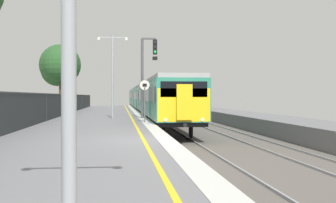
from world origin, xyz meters
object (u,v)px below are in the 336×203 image
Objects in this scene: platform_lamp_mid at (113,70)px; speed_limit_sign at (145,95)px; signal_gantry at (146,68)px; background_tree_left at (62,66)px; commuter_train_at_platform at (146,98)px; background_tree_right at (59,67)px.

speed_limit_sign is at bearing -67.49° from platform_lamp_mid.
background_tree_left is at bearing 117.05° from signal_gantry.
background_tree_right is (-10.12, -2.03, 3.60)m from commuter_train_at_platform.
commuter_train_at_platform is at bearing 11.36° from background_tree_right.
commuter_train_at_platform is 10.93m from background_tree_right.
background_tree_right is at bearing -168.64° from commuter_train_at_platform.
signal_gantry reaches higher than commuter_train_at_platform.
speed_limit_sign is (-1.85, -28.45, 0.26)m from commuter_train_at_platform.
signal_gantry is 23.56m from background_tree_right.
background_tree_right is at bearing 106.30° from platform_lamp_mid.
speed_limit_sign is 0.44× the size of platform_lamp_mid.
background_tree_left is at bearing -80.52° from background_tree_right.
platform_lamp_mid is at bearing -73.70° from background_tree_right.
signal_gantry is 2.24× the size of speed_limit_sign.
speed_limit_sign is 27.88m from background_tree_right.
background_tree_left reaches higher than commuter_train_at_platform.
signal_gantry is 4.90m from speed_limit_sign.
signal_gantry is (-1.49, -23.90, 2.06)m from commuter_train_at_platform.
signal_gantry is at bearing -62.95° from background_tree_left.
commuter_train_at_platform is 8.42× the size of background_tree_right.
speed_limit_sign is at bearing -69.70° from background_tree_left.
commuter_train_at_platform is 24.34m from platform_lamp_mid.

